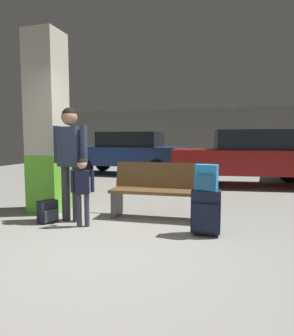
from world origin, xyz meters
The scene contains 11 objects.
ground_plane centered at (0.00, 4.00, -0.05)m, with size 18.00×18.00×0.10m, color gray.
garage_back_wall centered at (0.00, 12.86, 1.40)m, with size 18.00×0.12×2.80m, color slate.
structural_pillar centered at (-1.72, 1.68, 1.53)m, with size 0.57×0.57×3.09m.
bench centered at (0.29, 1.75, 0.44)m, with size 1.62×0.59×0.89m.
suitcase centered at (1.08, 1.01, 0.32)m, with size 0.38×0.23×0.60m.
backpack_bright centered at (1.08, 1.01, 0.77)m, with size 0.30×0.22×0.34m.
child centered at (-0.68, 0.94, 0.61)m, with size 0.32×0.19×1.00m.
adult centered at (-1.00, 1.18, 1.08)m, with size 0.60×0.24×1.75m.
backpack_dark_floor centered at (-1.31, 1.00, 0.17)m, with size 0.28×0.32×0.34m.
parked_car_near centered at (1.87, 5.72, 0.81)m, with size 4.27×2.17×1.51m.
parked_car_far centered at (-2.23, 7.40, 0.81)m, with size 4.11×1.81×1.51m.
Camera 1 is at (1.39, -3.01, 1.28)m, focal length 32.68 mm.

